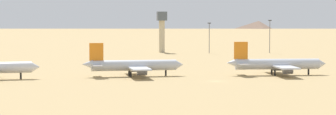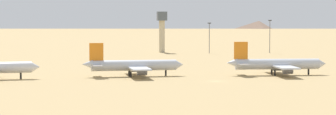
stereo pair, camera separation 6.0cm
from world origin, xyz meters
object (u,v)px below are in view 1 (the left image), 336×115
control_tower (162,28)px  light_pole_mid (270,34)px  parked_jet_orange_2 (133,65)px  light_pole_west (209,36)px  parked_jet_orange_3 (276,64)px

control_tower → light_pole_mid: (57.35, -14.94, -3.40)m
control_tower → parked_jet_orange_2: bearing=-102.3°
control_tower → light_pole_west: size_ratio=1.36×
parked_jet_orange_2 → control_tower: (31.69, 145.91, 9.86)m
parked_jet_orange_3 → light_pole_west: light_pole_west is taller
light_pole_mid → light_pole_west: bearing=175.1°
control_tower → light_pole_mid: size_ratio=1.25×
parked_jet_orange_3 → light_pole_west: (5.89, 136.47, 5.67)m
light_pole_west → light_pole_mid: size_ratio=0.92×
control_tower → light_pole_west: (24.21, -12.12, -4.13)m
parked_jet_orange_2 → parked_jet_orange_3: parked_jet_orange_3 is taller
control_tower → light_pole_west: bearing=-26.6°
parked_jet_orange_3 → control_tower: control_tower is taller
light_pole_mid → control_tower: bearing=165.4°
light_pole_west → light_pole_mid: (33.15, -2.83, 0.74)m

